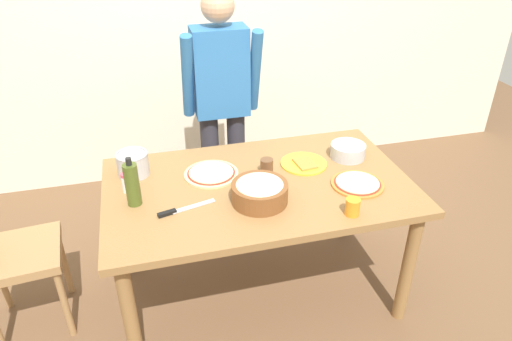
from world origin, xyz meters
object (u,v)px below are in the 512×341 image
(person_cook, at_px, (221,100))
(plate_with_slice, at_px, (304,164))
(chair_wooden_left, at_px, (1,248))
(chef_knife, at_px, (180,210))
(mixing_bowl_steel, at_px, (348,151))
(cup_orange, at_px, (353,207))
(olive_oil_bottle, at_px, (132,184))
(cup_small_brown, at_px, (267,166))
(popcorn_bowl, at_px, (260,191))
(pizza_cooked_on_tray, at_px, (357,184))
(salt_shaker, at_px, (126,183))
(dining_table, at_px, (258,198))
(steel_pot, at_px, (133,164))
(pizza_raw_on_board, at_px, (211,173))

(person_cook, height_order, plate_with_slice, person_cook)
(chair_wooden_left, distance_m, chef_knife, 0.95)
(mixing_bowl_steel, bearing_deg, cup_orange, -112.16)
(olive_oil_bottle, relative_size, cup_small_brown, 3.01)
(popcorn_bowl, bearing_deg, cup_orange, -28.73)
(person_cook, height_order, pizza_cooked_on_tray, person_cook)
(plate_with_slice, xyz_separation_m, salt_shaker, (-0.97, -0.03, 0.04))
(cup_small_brown, bearing_deg, pizza_cooked_on_tray, -29.48)
(dining_table, distance_m, chair_wooden_left, 1.33)
(plate_with_slice, bearing_deg, steel_pot, 171.57)
(plate_with_slice, relative_size, cup_small_brown, 3.06)
(person_cook, bearing_deg, olive_oil_bottle, -127.06)
(plate_with_slice, xyz_separation_m, cup_small_brown, (-0.23, -0.03, 0.03))
(chef_knife, bearing_deg, olive_oil_bottle, 149.85)
(plate_with_slice, relative_size, steel_pot, 1.50)
(plate_with_slice, bearing_deg, salt_shaker, -178.15)
(salt_shaker, bearing_deg, cup_orange, -24.80)
(mixing_bowl_steel, xyz_separation_m, cup_small_brown, (-0.50, -0.06, 0.00))
(cup_orange, bearing_deg, person_cook, 109.44)
(plate_with_slice, distance_m, mixing_bowl_steel, 0.28)
(dining_table, xyz_separation_m, pizza_raw_on_board, (-0.23, 0.15, 0.10))
(salt_shaker, distance_m, chef_knife, 0.34)
(mixing_bowl_steel, bearing_deg, salt_shaker, -177.54)
(cup_small_brown, bearing_deg, cup_orange, -58.67)
(pizza_cooked_on_tray, xyz_separation_m, mixing_bowl_steel, (0.08, 0.30, 0.03))
(pizza_cooked_on_tray, xyz_separation_m, popcorn_bowl, (-0.53, -0.01, 0.05))
(person_cook, xyz_separation_m, pizza_raw_on_board, (-0.18, -0.61, -0.17))
(dining_table, height_order, pizza_raw_on_board, pizza_raw_on_board)
(cup_orange, height_order, chef_knife, cup_orange)
(cup_small_brown, bearing_deg, olive_oil_bottle, -170.49)
(chair_wooden_left, height_order, cup_orange, chair_wooden_left)
(person_cook, relative_size, chef_knife, 5.64)
(chef_knife, bearing_deg, cup_orange, -16.53)
(cup_small_brown, height_order, chef_knife, cup_small_brown)
(plate_with_slice, height_order, salt_shaker, salt_shaker)
(plate_with_slice, xyz_separation_m, olive_oil_bottle, (-0.93, -0.15, 0.11))
(salt_shaker, bearing_deg, chef_knife, -45.24)
(pizza_cooked_on_tray, distance_m, cup_small_brown, 0.49)
(pizza_cooked_on_tray, bearing_deg, cup_small_brown, 150.52)
(salt_shaker, bearing_deg, dining_table, -8.01)
(pizza_cooked_on_tray, relative_size, steel_pot, 1.59)
(person_cook, height_order, cup_small_brown, person_cook)
(popcorn_bowl, bearing_deg, mixing_bowl_steel, 27.00)
(mixing_bowl_steel, relative_size, chef_knife, 0.70)
(pizza_raw_on_board, bearing_deg, plate_with_slice, -2.46)
(pizza_cooked_on_tray, height_order, chef_knife, pizza_cooked_on_tray)
(steel_pot, distance_m, chef_knife, 0.46)
(mixing_bowl_steel, height_order, olive_oil_bottle, olive_oil_bottle)
(chair_wooden_left, height_order, chef_knife, chair_wooden_left)
(dining_table, xyz_separation_m, cup_small_brown, (0.07, 0.09, 0.13))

